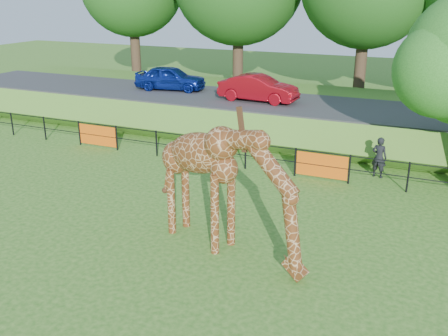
{
  "coord_description": "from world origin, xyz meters",
  "views": [
    {
      "loc": [
        6.58,
        -9.21,
        6.66
      ],
      "look_at": [
        1.42,
        2.64,
        2.0
      ],
      "focal_mm": 40.0,
      "sensor_mm": 36.0,
      "label": 1
    }
  ],
  "objects_px": {
    "car_blue": "(171,78)",
    "car_red": "(258,88)",
    "visitor": "(379,157)",
    "giraffe": "(227,189)"
  },
  "relations": [
    {
      "from": "giraffe",
      "to": "car_blue",
      "type": "height_order",
      "value": "giraffe"
    },
    {
      "from": "car_blue",
      "to": "car_red",
      "type": "xyz_separation_m",
      "value": [
        5.39,
        -0.84,
        -0.01
      ]
    },
    {
      "from": "car_red",
      "to": "visitor",
      "type": "height_order",
      "value": "car_red"
    },
    {
      "from": "car_blue",
      "to": "car_red",
      "type": "bearing_deg",
      "value": -107.93
    },
    {
      "from": "giraffe",
      "to": "car_red",
      "type": "bearing_deg",
      "value": 124.56
    },
    {
      "from": "car_red",
      "to": "visitor",
      "type": "relative_size",
      "value": 2.52
    },
    {
      "from": "car_blue",
      "to": "car_red",
      "type": "distance_m",
      "value": 5.45
    },
    {
      "from": "car_blue",
      "to": "visitor",
      "type": "distance_m",
      "value": 13.1
    },
    {
      "from": "visitor",
      "to": "car_blue",
      "type": "bearing_deg",
      "value": -11.01
    },
    {
      "from": "car_blue",
      "to": "visitor",
      "type": "bearing_deg",
      "value": -123.85
    }
  ]
}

